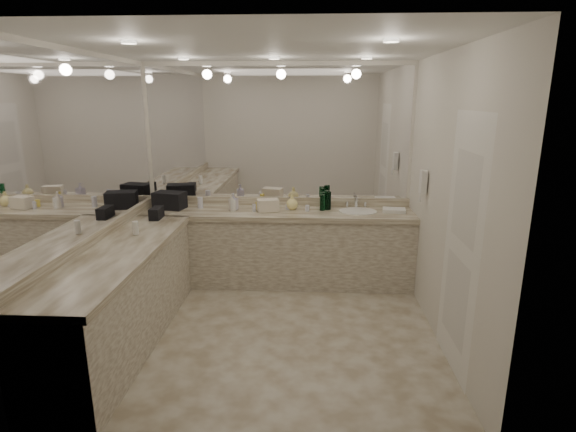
# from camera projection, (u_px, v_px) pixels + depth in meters

# --- Properties ---
(floor) EXTENTS (3.20, 3.20, 0.00)m
(floor) POSITION_uv_depth(u_px,v_px,m) (268.00, 330.00, 4.38)
(floor) COLOR beige
(floor) RESTS_ON ground
(ceiling) EXTENTS (3.20, 3.20, 0.00)m
(ceiling) POSITION_uv_depth(u_px,v_px,m) (265.00, 47.00, 3.71)
(ceiling) COLOR white
(ceiling) RESTS_ON floor
(wall_back) EXTENTS (3.20, 0.02, 2.60)m
(wall_back) POSITION_uv_depth(u_px,v_px,m) (279.00, 173.00, 5.49)
(wall_back) COLOR silver
(wall_back) RESTS_ON floor
(wall_left) EXTENTS (0.02, 3.00, 2.60)m
(wall_left) POSITION_uv_depth(u_px,v_px,m) (94.00, 198.00, 4.12)
(wall_left) COLOR silver
(wall_left) RESTS_ON floor
(wall_right) EXTENTS (0.02, 3.00, 2.60)m
(wall_right) POSITION_uv_depth(u_px,v_px,m) (447.00, 202.00, 3.96)
(wall_right) COLOR silver
(wall_right) RESTS_ON floor
(vanity_back_base) EXTENTS (3.20, 0.60, 0.84)m
(vanity_back_base) POSITION_uv_depth(u_px,v_px,m) (277.00, 249.00, 5.43)
(vanity_back_base) COLOR beige
(vanity_back_base) RESTS_ON floor
(vanity_back_top) EXTENTS (3.20, 0.64, 0.06)m
(vanity_back_top) POSITION_uv_depth(u_px,v_px,m) (277.00, 213.00, 5.30)
(vanity_back_top) COLOR beige
(vanity_back_top) RESTS_ON vanity_back_base
(vanity_left_base) EXTENTS (0.60, 2.40, 0.84)m
(vanity_left_base) POSITION_uv_depth(u_px,v_px,m) (121.00, 301.00, 4.04)
(vanity_left_base) COLOR beige
(vanity_left_base) RESTS_ON floor
(vanity_left_top) EXTENTS (0.64, 2.42, 0.06)m
(vanity_left_top) POSITION_uv_depth(u_px,v_px,m) (117.00, 254.00, 3.93)
(vanity_left_top) COLOR beige
(vanity_left_top) RESTS_ON vanity_left_base
(backsplash_back) EXTENTS (3.20, 0.04, 0.10)m
(backsplash_back) POSITION_uv_depth(u_px,v_px,m) (279.00, 201.00, 5.56)
(backsplash_back) COLOR beige
(backsplash_back) RESTS_ON vanity_back_top
(backsplash_left) EXTENTS (0.04, 3.00, 0.10)m
(backsplash_left) POSITION_uv_depth(u_px,v_px,m) (100.00, 234.00, 4.21)
(backsplash_left) COLOR beige
(backsplash_left) RESTS_ON vanity_left_top
(mirror_back) EXTENTS (3.12, 0.01, 1.55)m
(mirror_back) POSITION_uv_depth(u_px,v_px,m) (278.00, 134.00, 5.36)
(mirror_back) COLOR white
(mirror_back) RESTS_ON wall_back
(mirror_left) EXTENTS (0.01, 2.92, 1.55)m
(mirror_left) POSITION_uv_depth(u_px,v_px,m) (89.00, 146.00, 4.00)
(mirror_left) COLOR white
(mirror_left) RESTS_ON wall_left
(sink) EXTENTS (0.44, 0.44, 0.03)m
(sink) POSITION_uv_depth(u_px,v_px,m) (358.00, 212.00, 5.26)
(sink) COLOR white
(sink) RESTS_ON vanity_back_top
(faucet) EXTENTS (0.24, 0.16, 0.14)m
(faucet) POSITION_uv_depth(u_px,v_px,m) (356.00, 202.00, 5.44)
(faucet) COLOR silver
(faucet) RESTS_ON vanity_back_top
(wall_phone) EXTENTS (0.06, 0.10, 0.24)m
(wall_phone) POSITION_uv_depth(u_px,v_px,m) (423.00, 182.00, 4.63)
(wall_phone) COLOR white
(wall_phone) RESTS_ON wall_right
(door) EXTENTS (0.02, 0.82, 2.10)m
(door) POSITION_uv_depth(u_px,v_px,m) (461.00, 247.00, 3.55)
(door) COLOR white
(door) RESTS_ON wall_right
(black_toiletry_bag) EXTENTS (0.40, 0.30, 0.20)m
(black_toiletry_bag) POSITION_uv_depth(u_px,v_px,m) (170.00, 200.00, 5.38)
(black_toiletry_bag) COLOR black
(black_toiletry_bag) RESTS_ON vanity_back_top
(black_bag_spill) EXTENTS (0.11, 0.24, 0.13)m
(black_bag_spill) POSITION_uv_depth(u_px,v_px,m) (156.00, 213.00, 4.94)
(black_bag_spill) COLOR black
(black_bag_spill) RESTS_ON vanity_left_top
(cream_cosmetic_case) EXTENTS (0.27, 0.21, 0.14)m
(cream_cosmetic_case) POSITION_uv_depth(u_px,v_px,m) (268.00, 206.00, 5.24)
(cream_cosmetic_case) COLOR beige
(cream_cosmetic_case) RESTS_ON vanity_back_top
(hand_towel) EXTENTS (0.28, 0.21, 0.04)m
(hand_towel) POSITION_uv_depth(u_px,v_px,m) (394.00, 210.00, 5.23)
(hand_towel) COLOR white
(hand_towel) RESTS_ON vanity_back_top
(lotion_left) EXTENTS (0.06, 0.06, 0.13)m
(lotion_left) POSITION_uv_depth(u_px,v_px,m) (136.00, 228.00, 4.35)
(lotion_left) COLOR white
(lotion_left) RESTS_ON vanity_left_top
(soap_bottle_a) EXTENTS (0.09, 0.09, 0.20)m
(soap_bottle_a) POSITION_uv_depth(u_px,v_px,m) (232.00, 202.00, 5.28)
(soap_bottle_a) COLOR silver
(soap_bottle_a) RESTS_ON vanity_back_top
(soap_bottle_b) EXTENTS (0.11, 0.11, 0.20)m
(soap_bottle_b) POSITION_uv_depth(u_px,v_px,m) (234.00, 201.00, 5.32)
(soap_bottle_b) COLOR #B9B3CE
(soap_bottle_b) RESTS_ON vanity_back_top
(soap_bottle_c) EXTENTS (0.18, 0.18, 0.18)m
(soap_bottle_c) POSITION_uv_depth(u_px,v_px,m) (292.00, 202.00, 5.34)
(soap_bottle_c) COLOR #FBEC91
(soap_bottle_c) RESTS_ON vanity_back_top
(green_bottle_0) EXTENTS (0.06, 0.06, 0.20)m
(green_bottle_0) POSITION_uv_depth(u_px,v_px,m) (327.00, 202.00, 5.33)
(green_bottle_0) COLOR #0F572B
(green_bottle_0) RESTS_ON vanity_back_top
(green_bottle_1) EXTENTS (0.06, 0.06, 0.22)m
(green_bottle_1) POSITION_uv_depth(u_px,v_px,m) (327.00, 200.00, 5.37)
(green_bottle_1) COLOR #0F572B
(green_bottle_1) RESTS_ON vanity_back_top
(green_bottle_2) EXTENTS (0.06, 0.06, 0.19)m
(green_bottle_2) POSITION_uv_depth(u_px,v_px,m) (322.00, 203.00, 5.29)
(green_bottle_2) COLOR #0F572B
(green_bottle_2) RESTS_ON vanity_back_top
(green_bottle_3) EXTENTS (0.06, 0.06, 0.19)m
(green_bottle_3) POSITION_uv_depth(u_px,v_px,m) (323.00, 200.00, 5.40)
(green_bottle_3) COLOR #0F572B
(green_bottle_3) RESTS_ON vanity_back_top
(green_bottle_4) EXTENTS (0.06, 0.06, 0.22)m
(green_bottle_4) POSITION_uv_depth(u_px,v_px,m) (328.00, 201.00, 5.33)
(green_bottle_4) COLOR #0F572B
(green_bottle_4) RESTS_ON vanity_back_top
(amenity_bottle_0) EXTENTS (0.04, 0.04, 0.09)m
(amenity_bottle_0) POSITION_uv_depth(u_px,v_px,m) (254.00, 208.00, 5.25)
(amenity_bottle_0) COLOR silver
(amenity_bottle_0) RESTS_ON vanity_back_top
(amenity_bottle_1) EXTENTS (0.06, 0.06, 0.13)m
(amenity_bottle_1) POSITION_uv_depth(u_px,v_px,m) (200.00, 203.00, 5.41)
(amenity_bottle_1) COLOR silver
(amenity_bottle_1) RESTS_ON vanity_back_top
(amenity_bottle_2) EXTENTS (0.06, 0.06, 0.09)m
(amenity_bottle_2) POSITION_uv_depth(u_px,v_px,m) (258.00, 206.00, 5.35)
(amenity_bottle_2) COLOR #F2D84C
(amenity_bottle_2) RESTS_ON vanity_back_top
(amenity_bottle_3) EXTENTS (0.05, 0.05, 0.07)m
(amenity_bottle_3) POSITION_uv_depth(u_px,v_px,m) (307.00, 208.00, 5.27)
(amenity_bottle_3) COLOR silver
(amenity_bottle_3) RESTS_ON vanity_back_top
(amenity_bottle_4) EXTENTS (0.07, 0.07, 0.13)m
(amenity_bottle_4) POSITION_uv_depth(u_px,v_px,m) (233.00, 205.00, 5.28)
(amenity_bottle_4) COLOR white
(amenity_bottle_4) RESTS_ON vanity_back_top
(amenity_bottle_5) EXTENTS (0.06, 0.06, 0.07)m
(amenity_bottle_5) POSITION_uv_depth(u_px,v_px,m) (288.00, 207.00, 5.34)
(amenity_bottle_5) COLOR silver
(amenity_bottle_5) RESTS_ON vanity_back_top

